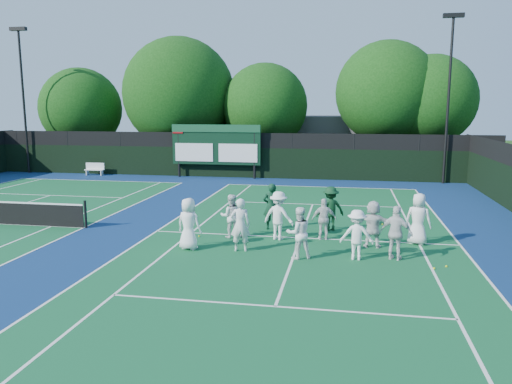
# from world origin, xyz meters

# --- Properties ---
(ground) EXTENTS (120.00, 120.00, 0.00)m
(ground) POSITION_xyz_m (0.00, 0.00, 0.00)
(ground) COLOR #193D10
(ground) RESTS_ON ground
(court_apron) EXTENTS (34.00, 32.00, 0.01)m
(court_apron) POSITION_xyz_m (-6.00, 1.00, 0.00)
(court_apron) COLOR navy
(court_apron) RESTS_ON ground
(near_court) EXTENTS (11.05, 23.85, 0.01)m
(near_court) POSITION_xyz_m (0.00, 1.00, 0.01)
(near_court) COLOR #11552C
(near_court) RESTS_ON ground
(back_fence) EXTENTS (34.00, 0.08, 3.00)m
(back_fence) POSITION_xyz_m (-6.00, 16.00, 1.36)
(back_fence) COLOR black
(back_fence) RESTS_ON ground
(scoreboard) EXTENTS (6.00, 0.21, 3.55)m
(scoreboard) POSITION_xyz_m (-7.01, 15.59, 2.19)
(scoreboard) COLOR black
(scoreboard) RESTS_ON ground
(clubhouse) EXTENTS (18.00, 6.00, 4.00)m
(clubhouse) POSITION_xyz_m (-2.00, 24.00, 2.00)
(clubhouse) COLOR #515155
(clubhouse) RESTS_ON ground
(light_pole_left) EXTENTS (1.20, 0.30, 10.12)m
(light_pole_left) POSITION_xyz_m (-21.00, 15.70, 6.30)
(light_pole_left) COLOR black
(light_pole_left) RESTS_ON ground
(light_pole_right) EXTENTS (1.20, 0.30, 10.12)m
(light_pole_right) POSITION_xyz_m (7.50, 15.70, 6.30)
(light_pole_right) COLOR black
(light_pole_right) RESTS_ON ground
(bench) EXTENTS (1.36, 0.37, 0.86)m
(bench) POSITION_xyz_m (-15.67, 15.36, 0.46)
(bench) COLOR white
(bench) RESTS_ON ground
(tree_a) EXTENTS (6.22, 6.22, 7.68)m
(tree_a) POSITION_xyz_m (-18.65, 19.58, 4.40)
(tree_a) COLOR black
(tree_a) RESTS_ON ground
(tree_b) EXTENTS (8.25, 8.25, 9.79)m
(tree_b) POSITION_xyz_m (-10.67, 19.58, 5.45)
(tree_b) COLOR black
(tree_b) RESTS_ON ground
(tree_c) EXTENTS (6.10, 6.10, 7.82)m
(tree_c) POSITION_xyz_m (-4.19, 19.58, 4.61)
(tree_c) COLOR black
(tree_c) RESTS_ON ground
(tree_d) EXTENTS (7.00, 7.00, 9.20)m
(tree_d) POSITION_xyz_m (4.30, 19.58, 5.51)
(tree_d) COLOR black
(tree_d) RESTS_ON ground
(tree_e) EXTENTS (6.11, 6.11, 8.22)m
(tree_e) POSITION_xyz_m (7.24, 19.58, 5.00)
(tree_e) COLOR black
(tree_e) RESTS_ON ground
(tennis_ball_0) EXTENTS (0.07, 0.07, 0.07)m
(tennis_ball_0) POSITION_xyz_m (-3.66, 0.50, 0.03)
(tennis_ball_0) COLOR #C8DB19
(tennis_ball_0) RESTS_ON ground
(tennis_ball_1) EXTENTS (0.07, 0.07, 0.07)m
(tennis_ball_1) POSITION_xyz_m (3.06, 3.62, 0.03)
(tennis_ball_1) COLOR #C8DB19
(tennis_ball_1) RESTS_ON ground
(tennis_ball_2) EXTENTS (0.07, 0.07, 0.07)m
(tennis_ball_2) POSITION_xyz_m (4.18, -1.82, 0.03)
(tennis_ball_2) COLOR #C8DB19
(tennis_ball_2) RESTS_ON ground
(tennis_ball_3) EXTENTS (0.07, 0.07, 0.07)m
(tennis_ball_3) POSITION_xyz_m (-3.27, 3.36, 0.03)
(tennis_ball_3) COLOR #C8DB19
(tennis_ball_3) RESTS_ON ground
(tennis_ball_5) EXTENTS (0.07, 0.07, 0.07)m
(tennis_ball_5) POSITION_xyz_m (4.56, -1.56, 0.03)
(tennis_ball_5) COLOR #C8DB19
(tennis_ball_5) RESTS_ON ground
(player_front_0) EXTENTS (0.95, 0.73, 1.74)m
(player_front_0) POSITION_xyz_m (-3.52, -1.08, 0.87)
(player_front_0) COLOR white
(player_front_0) RESTS_ON ground
(player_front_1) EXTENTS (0.71, 0.53, 1.77)m
(player_front_1) POSITION_xyz_m (-1.79, -0.99, 0.89)
(player_front_1) COLOR white
(player_front_1) RESTS_ON ground
(player_front_2) EXTENTS (0.97, 0.88, 1.64)m
(player_front_2) POSITION_xyz_m (0.17, -1.46, 0.82)
(player_front_2) COLOR white
(player_front_2) RESTS_ON ground
(player_front_3) EXTENTS (1.04, 0.62, 1.58)m
(player_front_3) POSITION_xyz_m (1.94, -1.25, 0.79)
(player_front_3) COLOR white
(player_front_3) RESTS_ON ground
(player_front_4) EXTENTS (1.08, 0.75, 1.71)m
(player_front_4) POSITION_xyz_m (3.14, -1.06, 0.85)
(player_front_4) COLOR silver
(player_front_4) RESTS_ON ground
(player_back_0) EXTENTS (0.90, 0.78, 1.59)m
(player_back_0) POSITION_xyz_m (-2.49, 0.65, 0.80)
(player_back_0) COLOR white
(player_back_0) RESTS_ON ground
(player_back_1) EXTENTS (1.27, 0.97, 1.74)m
(player_back_1) POSITION_xyz_m (-0.76, 0.68, 0.87)
(player_back_1) COLOR white
(player_back_1) RESTS_ON ground
(player_back_2) EXTENTS (0.92, 0.49, 1.50)m
(player_back_2) POSITION_xyz_m (0.83, 0.95, 0.75)
(player_back_2) COLOR silver
(player_back_2) RESTS_ON ground
(player_back_3) EXTENTS (1.53, 0.58, 1.61)m
(player_back_3) POSITION_xyz_m (2.50, 0.26, 0.81)
(player_back_3) COLOR silver
(player_back_3) RESTS_ON ground
(player_back_4) EXTENTS (1.02, 0.85, 1.79)m
(player_back_4) POSITION_xyz_m (4.05, 0.93, 0.90)
(player_back_4) COLOR white
(player_back_4) RESTS_ON ground
(coach_left) EXTENTS (0.75, 0.60, 1.81)m
(coach_left) POSITION_xyz_m (-1.24, 2.13, 0.90)
(coach_left) COLOR #0D331F
(coach_left) RESTS_ON ground
(coach_right) EXTENTS (1.27, 1.03, 1.71)m
(coach_right) POSITION_xyz_m (1.01, 2.36, 0.85)
(coach_right) COLOR #0E361B
(coach_right) RESTS_ON ground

